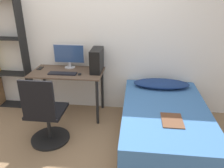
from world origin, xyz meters
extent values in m
plane|color=#846647|center=(0.00, 0.00, 0.00)|extent=(14.00, 14.00, 0.00)
cube|color=silver|center=(0.00, 1.34, 1.25)|extent=(8.00, 0.05, 2.50)
cube|color=brown|center=(-0.43, 1.02, 0.75)|extent=(1.12, 0.60, 0.02)
cylinder|color=black|center=(-0.94, 0.77, 0.37)|extent=(0.04, 0.04, 0.74)
cylinder|color=black|center=(0.08, 0.77, 0.37)|extent=(0.04, 0.04, 0.74)
cylinder|color=black|center=(-0.94, 1.27, 0.37)|extent=(0.04, 0.04, 0.74)
cylinder|color=black|center=(0.08, 1.27, 0.37)|extent=(0.04, 0.04, 0.74)
cube|color=black|center=(-1.19, 1.20, 0.91)|extent=(0.02, 0.23, 1.83)
cube|color=black|center=(-1.54, 1.20, 0.01)|extent=(0.68, 0.23, 0.02)
cube|color=black|center=(-1.54, 1.20, 0.61)|extent=(0.68, 0.23, 0.02)
cube|color=black|center=(-1.54, 1.20, 1.22)|extent=(0.68, 0.23, 0.02)
cube|color=brown|center=(-1.78, 1.20, 0.26)|extent=(0.03, 0.19, 0.48)
cylinder|color=black|center=(-0.51, 0.30, 0.01)|extent=(0.53, 0.53, 0.03)
cylinder|color=black|center=(-0.51, 0.30, 0.23)|extent=(0.05, 0.05, 0.41)
cube|color=black|center=(-0.51, 0.30, 0.46)|extent=(0.46, 0.46, 0.04)
cube|color=black|center=(-0.51, 0.09, 0.73)|extent=(0.42, 0.04, 0.50)
cube|color=#4C3D2D|center=(1.04, 0.41, 0.12)|extent=(1.12, 1.82, 0.25)
cube|color=#38669E|center=(1.04, 0.41, 0.40)|extent=(1.09, 1.78, 0.30)
ellipsoid|color=navy|center=(1.04, 1.06, 0.60)|extent=(0.85, 0.36, 0.11)
cube|color=#56331E|center=(1.08, 0.09, 0.55)|extent=(0.24, 0.32, 0.01)
cylinder|color=#B7B7BC|center=(-0.45, 1.22, 0.76)|extent=(0.17, 0.17, 0.01)
cylinder|color=#B7B7BC|center=(-0.45, 1.22, 0.81)|extent=(0.04, 0.04, 0.08)
cube|color=#B7B7BC|center=(-0.45, 1.22, 0.99)|extent=(0.51, 0.01, 0.31)
cube|color=navy|center=(-0.45, 1.22, 0.99)|extent=(0.48, 0.01, 0.28)
cube|color=black|center=(-0.47, 0.90, 0.77)|extent=(0.43, 0.12, 0.02)
cube|color=black|center=(0.03, 1.10, 0.93)|extent=(0.16, 0.40, 0.36)
ellipsoid|color=black|center=(-0.20, 0.90, 0.77)|extent=(0.06, 0.09, 0.02)
cube|color=black|center=(-0.91, 1.11, 0.76)|extent=(0.07, 0.14, 0.01)
camera|label=1|loc=(0.63, -2.11, 1.93)|focal=35.00mm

